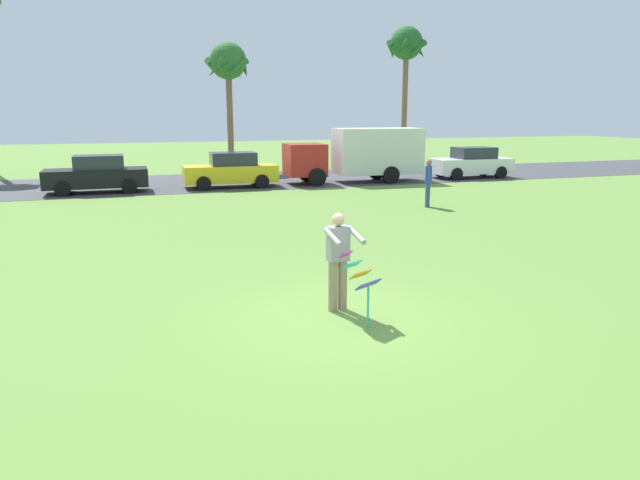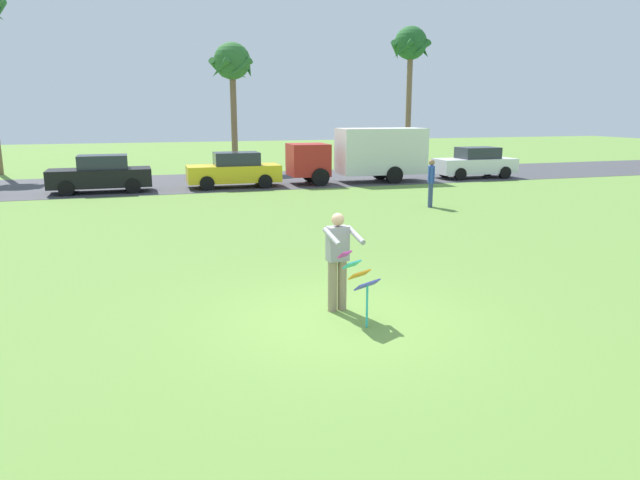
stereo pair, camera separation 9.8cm
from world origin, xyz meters
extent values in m
plane|color=olive|center=(0.00, 0.00, 0.00)|extent=(120.00, 120.00, 0.00)
cube|color=#424247|center=(0.00, 20.15, 0.01)|extent=(120.00, 8.00, 0.01)
cylinder|color=gray|center=(0.18, 0.41, 0.45)|extent=(0.16, 0.16, 0.90)
cylinder|color=gray|center=(0.00, 0.40, 0.45)|extent=(0.16, 0.16, 0.90)
cube|color=gray|center=(0.09, 0.41, 1.20)|extent=(0.38, 0.25, 0.60)
sphere|color=tan|center=(0.09, 0.41, 1.62)|extent=(0.22, 0.22, 0.22)
cylinder|color=gray|center=(0.34, 0.18, 1.38)|extent=(0.14, 0.59, 0.24)
cylinder|color=gray|center=(-0.10, 0.14, 1.38)|extent=(0.14, 0.59, 0.24)
cube|color=#D83399|center=(0.04, -0.08, 1.13)|extent=(0.26, 0.23, 0.12)
cube|color=#33BFBF|center=(0.12, -0.23, 0.99)|extent=(0.35, 0.28, 0.12)
cube|color=orange|center=(0.20, -0.37, 0.86)|extent=(0.43, 0.32, 0.12)
cube|color=#4C4CCC|center=(0.28, -0.51, 0.72)|extent=(0.52, 0.37, 0.12)
cylinder|color=#33BFBF|center=(0.28, -0.51, 0.36)|extent=(0.04, 0.04, 0.72)
cube|color=black|center=(-4.64, 17.75, 0.64)|extent=(4.22, 1.74, 0.76)
cube|color=#282D38|center=(-4.49, 17.75, 1.30)|extent=(2.03, 1.41, 0.60)
cylinder|color=black|center=(-5.93, 16.93, 0.32)|extent=(0.64, 0.23, 0.64)
cylinder|color=black|center=(-5.95, 18.54, 0.32)|extent=(0.64, 0.23, 0.64)
cylinder|color=black|center=(-3.33, 16.95, 0.32)|extent=(0.64, 0.23, 0.64)
cylinder|color=black|center=(-3.34, 18.57, 0.32)|extent=(0.64, 0.23, 0.64)
cube|color=yellow|center=(1.11, 17.75, 0.64)|extent=(4.23, 1.78, 0.76)
cube|color=#282D38|center=(1.26, 17.74, 1.30)|extent=(2.04, 1.43, 0.60)
cylinder|color=black|center=(-0.21, 16.96, 0.32)|extent=(0.64, 0.23, 0.64)
cylinder|color=black|center=(-0.18, 18.58, 0.32)|extent=(0.64, 0.23, 0.64)
cylinder|color=black|center=(2.39, 16.91, 0.32)|extent=(0.64, 0.23, 0.64)
cylinder|color=black|center=(2.43, 18.53, 0.32)|extent=(0.64, 0.23, 0.64)
cube|color=#B2231E|center=(4.71, 17.85, 1.17)|extent=(1.87, 1.96, 1.50)
cube|color=silver|center=(8.40, 17.72, 1.52)|extent=(4.27, 2.15, 2.20)
cylinder|color=black|center=(5.02, 16.92, 0.42)|extent=(0.85, 0.31, 0.84)
cylinder|color=black|center=(5.09, 18.76, 0.42)|extent=(0.85, 0.31, 0.84)
cylinder|color=black|center=(8.72, 16.78, 0.42)|extent=(0.85, 0.31, 0.84)
cylinder|color=black|center=(8.79, 18.62, 0.42)|extent=(0.85, 0.31, 0.84)
cube|color=white|center=(13.77, 17.75, 0.64)|extent=(4.23, 1.77, 0.76)
cube|color=#282D38|center=(13.92, 17.74, 1.30)|extent=(2.04, 1.43, 0.60)
cylinder|color=black|center=(12.46, 16.96, 0.32)|extent=(0.64, 0.23, 0.64)
cylinder|color=black|center=(12.48, 18.57, 0.32)|extent=(0.64, 0.23, 0.64)
cylinder|color=black|center=(15.06, 16.92, 0.32)|extent=(0.64, 0.23, 0.64)
cylinder|color=black|center=(15.09, 18.53, 0.32)|extent=(0.64, 0.23, 0.64)
cone|color=#2D6B2D|center=(-9.40, 27.09, 8.68)|extent=(0.44, 1.56, 1.28)
cylinder|color=brown|center=(2.53, 25.86, 3.03)|extent=(0.36, 0.36, 6.07)
sphere|color=#2D6B2D|center=(2.53, 25.86, 6.27)|extent=(2.10, 2.10, 2.10)
cone|color=#2D6B2D|center=(3.48, 25.86, 5.82)|extent=(0.44, 1.56, 1.28)
cone|color=#2D6B2D|center=(2.82, 26.76, 5.82)|extent=(1.62, 0.90, 1.28)
cone|color=#2D6B2D|center=(1.76, 26.42, 5.82)|extent=(1.27, 1.52, 1.28)
cone|color=#2D6B2D|center=(1.76, 25.30, 5.82)|extent=(1.27, 1.52, 1.28)
cone|color=#2D6B2D|center=(2.82, 24.95, 5.82)|extent=(1.62, 0.90, 1.28)
cylinder|color=brown|center=(14.27, 26.76, 3.77)|extent=(0.36, 0.36, 7.54)
sphere|color=#236028|center=(14.27, 26.76, 7.74)|extent=(2.10, 2.10, 2.10)
cone|color=#236028|center=(15.22, 26.76, 7.29)|extent=(0.44, 1.56, 1.28)
cone|color=#236028|center=(14.57, 27.66, 7.29)|extent=(1.62, 0.90, 1.28)
cone|color=#236028|center=(13.50, 27.32, 7.29)|extent=(1.27, 1.52, 1.28)
cone|color=#236028|center=(13.50, 26.20, 7.29)|extent=(1.27, 1.52, 1.28)
cone|color=#236028|center=(14.57, 25.86, 7.29)|extent=(1.62, 0.90, 1.28)
cylinder|color=#384772|center=(7.06, 10.05, 0.45)|extent=(0.16, 0.16, 0.90)
cylinder|color=#384772|center=(6.99, 9.88, 0.45)|extent=(0.16, 0.16, 0.90)
cube|color=#2D4CA5|center=(7.03, 9.96, 1.20)|extent=(0.35, 0.42, 0.60)
sphere|color=#9E7051|center=(7.03, 9.96, 1.62)|extent=(0.22, 0.22, 0.22)
cylinder|color=#2D4CA5|center=(7.13, 10.18, 1.17)|extent=(0.09, 0.09, 0.58)
cylinder|color=#2D4CA5|center=(6.93, 9.75, 1.17)|extent=(0.09, 0.09, 0.58)
camera|label=1|loc=(-3.19, -8.62, 3.40)|focal=32.32mm
camera|label=2|loc=(-3.09, -8.65, 3.40)|focal=32.32mm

